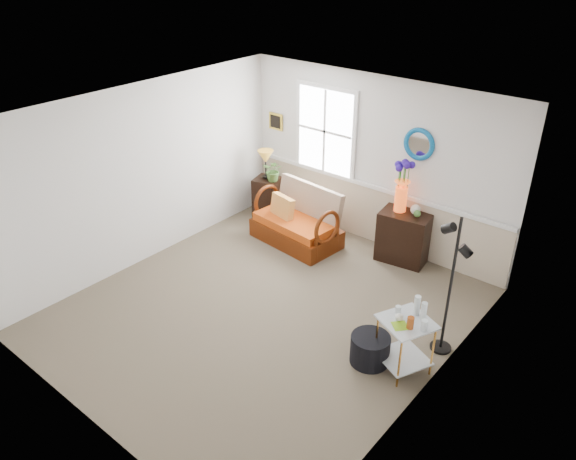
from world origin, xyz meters
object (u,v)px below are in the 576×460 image
Objects in this scene: loveseat at (296,216)px; lamp_stand at (267,197)px; cabinet at (404,237)px; ottoman at (370,349)px; side_table at (404,345)px; floor_lamp at (450,287)px.

loveseat reaches higher than lamp_stand.
lamp_stand is 0.89× the size of cabinet.
ottoman is (2.40, -1.64, -0.27)m from loveseat.
cabinet is (2.53, 0.18, 0.04)m from lamp_stand.
cabinet is 1.17× the size of side_table.
ottoman is at bearing -31.25° from lamp_stand.
side_table is 0.82m from floor_lamp.
lamp_stand is at bearing 172.21° from floor_lamp.
loveseat reaches higher than ottoman.
cabinet reaches higher than lamp_stand.
floor_lamp reaches higher than ottoman.
lamp_stand is 2.54m from cabinet.
floor_lamp is (0.19, 0.59, 0.54)m from side_table.
loveseat reaches higher than cabinet.
lamp_stand is at bearing 152.82° from side_table.
floor_lamp is at bearing 72.28° from side_table.
loveseat is 0.78× the size of floor_lamp.
floor_lamp is (1.37, -1.49, 0.49)m from cabinet.
lamp_stand is 4.17m from side_table.
loveseat is 3.01× the size of ottoman.
loveseat is 2.07× the size of side_table.
ottoman is (-0.53, -0.73, -0.70)m from floor_lamp.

